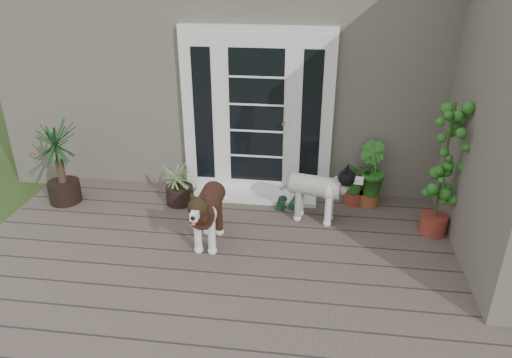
# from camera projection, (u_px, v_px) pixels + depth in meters

# --- Properties ---
(deck) EXTENTS (6.20, 4.60, 0.12)m
(deck) POSITION_uv_depth(u_px,v_px,m) (248.00, 302.00, 4.50)
(deck) COLOR #6B5B4C
(deck) RESTS_ON ground
(house_main) EXTENTS (7.40, 4.00, 3.10)m
(house_main) POSITION_uv_depth(u_px,v_px,m) (286.00, 54.00, 7.66)
(house_main) COLOR #665E54
(house_main) RESTS_ON ground
(door_unit) EXTENTS (1.90, 0.14, 2.15)m
(door_unit) POSITION_uv_depth(u_px,v_px,m) (257.00, 114.00, 6.00)
(door_unit) COLOR white
(door_unit) RESTS_ON deck
(door_step) EXTENTS (1.60, 0.40, 0.05)m
(door_step) POSITION_uv_depth(u_px,v_px,m) (255.00, 195.00, 6.28)
(door_step) COLOR white
(door_step) RESTS_ON deck
(brindle_dog) EXTENTS (0.38, 0.85, 0.70)m
(brindle_dog) POSITION_uv_depth(u_px,v_px,m) (208.00, 215.00, 5.15)
(brindle_dog) COLOR #3E2116
(brindle_dog) RESTS_ON deck
(white_dog) EXTENTS (0.85, 0.49, 0.66)m
(white_dog) POSITION_uv_depth(u_px,v_px,m) (315.00, 195.00, 5.61)
(white_dog) COLOR silver
(white_dog) RESTS_ON deck
(spider_plant) EXTENTS (0.70, 0.70, 0.61)m
(spider_plant) POSITION_uv_depth(u_px,v_px,m) (179.00, 181.00, 6.01)
(spider_plant) COLOR #7E9F62
(spider_plant) RESTS_ON deck
(yucca) EXTENTS (0.88, 0.88, 1.09)m
(yucca) POSITION_uv_depth(u_px,v_px,m) (59.00, 162.00, 5.95)
(yucca) COLOR black
(yucca) RESTS_ON deck
(herb_a) EXTENTS (0.47, 0.47, 0.48)m
(herb_a) POSITION_uv_depth(u_px,v_px,m) (355.00, 186.00, 6.03)
(herb_a) COLOR #245518
(herb_a) RESTS_ON deck
(herb_b) EXTENTS (0.57, 0.57, 0.61)m
(herb_b) POSITION_uv_depth(u_px,v_px,m) (370.00, 183.00, 5.98)
(herb_b) COLOR #164E19
(herb_b) RESTS_ON deck
(herb_c) EXTENTS (0.34, 0.34, 0.50)m
(herb_c) POSITION_uv_depth(u_px,v_px,m) (454.00, 194.00, 5.83)
(herb_c) COLOR #255D1A
(herb_c) RESTS_ON deck
(sapling) EXTENTS (0.58, 0.58, 1.60)m
(sapling) POSITION_uv_depth(u_px,v_px,m) (443.00, 169.00, 5.15)
(sapling) COLOR #1B611D
(sapling) RESTS_ON deck
(clog_left) EXTENTS (0.23, 0.36, 0.10)m
(clog_left) POSITION_uv_depth(u_px,v_px,m) (296.00, 202.00, 6.06)
(clog_left) COLOR #16391E
(clog_left) RESTS_ON deck
(clog_right) EXTENTS (0.16, 0.30, 0.09)m
(clog_right) POSITION_uv_depth(u_px,v_px,m) (281.00, 203.00, 6.04)
(clog_right) COLOR black
(clog_right) RESTS_ON deck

